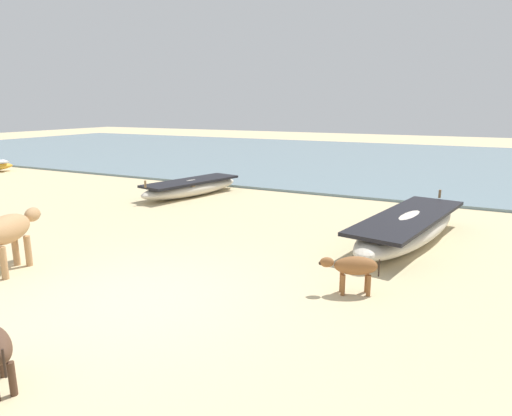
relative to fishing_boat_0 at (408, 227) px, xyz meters
The scene contains 6 objects.
ground 5.70m from the fishing_boat_0, 122.46° to the right, with size 80.00×80.00×0.00m, color #CCB789.
sea_water 14.16m from the fishing_boat_0, 102.45° to the left, with size 60.00×20.00×0.08m, color slate.
fishing_boat_0 is the anchor object (origin of this frame).
fishing_boat_1 7.06m from the fishing_boat_0, 163.63° to the left, with size 1.82×3.84×0.69m.
cow_adult_tan 7.46m from the fishing_boat_0, 140.15° to the right, with size 0.78×1.47×0.98m.
calf_far_brown 3.14m from the fishing_boat_0, 95.86° to the right, with size 0.86×0.52×0.58m.
Camera 1 is at (4.27, -4.55, 2.75)m, focal length 31.50 mm.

